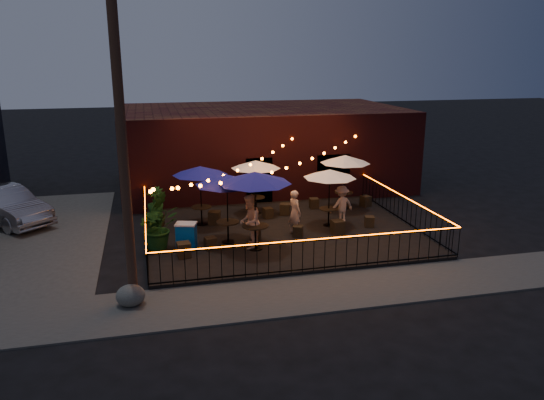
{
  "coord_description": "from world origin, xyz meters",
  "views": [
    {
      "loc": [
        -4.79,
        -16.53,
        6.65
      ],
      "look_at": [
        -0.33,
        2.17,
        1.32
      ],
      "focal_mm": 35.0,
      "sensor_mm": 36.0,
      "label": 1
    }
  ],
  "objects_px": {
    "cafe_table_1": "(200,171)",
    "cafe_table_3": "(256,165)",
    "utility_pole": "(123,160)",
    "cafe_table_2": "(255,179)",
    "boulder": "(131,296)",
    "cafe_table_4": "(330,174)",
    "cafe_table_0": "(227,181)",
    "cooler": "(186,236)",
    "cafe_table_5": "(345,160)"
  },
  "relations": [
    {
      "from": "cafe_table_1",
      "to": "cafe_table_3",
      "type": "bearing_deg",
      "value": 22.92
    },
    {
      "from": "utility_pole",
      "to": "cafe_table_2",
      "type": "xyz_separation_m",
      "value": [
        4.04,
        2.88,
        -1.36
      ]
    },
    {
      "from": "utility_pole",
      "to": "boulder",
      "type": "xyz_separation_m",
      "value": [
        -0.07,
        -0.27,
        -3.67
      ]
    },
    {
      "from": "utility_pole",
      "to": "boulder",
      "type": "distance_m",
      "value": 3.68
    },
    {
      "from": "utility_pole",
      "to": "cafe_table_3",
      "type": "distance_m",
      "value": 8.78
    },
    {
      "from": "cafe_table_2",
      "to": "cafe_table_4",
      "type": "xyz_separation_m",
      "value": [
        3.3,
        1.87,
        -0.44
      ]
    },
    {
      "from": "cafe_table_1",
      "to": "boulder",
      "type": "xyz_separation_m",
      "value": [
        -2.6,
        -6.31,
        -1.96
      ]
    },
    {
      "from": "cafe_table_0",
      "to": "cafe_table_3",
      "type": "bearing_deg",
      "value": 62.54
    },
    {
      "from": "cafe_table_4",
      "to": "cooler",
      "type": "distance_m",
      "value": 5.96
    },
    {
      "from": "cafe_table_0",
      "to": "cafe_table_5",
      "type": "relative_size",
      "value": 1.0
    },
    {
      "from": "cafe_table_1",
      "to": "cafe_table_5",
      "type": "bearing_deg",
      "value": 7.29
    },
    {
      "from": "cooler",
      "to": "cafe_table_4",
      "type": "bearing_deg",
      "value": 29.78
    },
    {
      "from": "cafe_table_3",
      "to": "cooler",
      "type": "height_order",
      "value": "cafe_table_3"
    },
    {
      "from": "cafe_table_1",
      "to": "cafe_table_0",
      "type": "bearing_deg",
      "value": -72.85
    },
    {
      "from": "cafe_table_0",
      "to": "cafe_table_2",
      "type": "height_order",
      "value": "cafe_table_2"
    },
    {
      "from": "cafe_table_2",
      "to": "cooler",
      "type": "xyz_separation_m",
      "value": [
        -2.3,
        0.57,
        -2.02
      ]
    },
    {
      "from": "utility_pole",
      "to": "cafe_table_0",
      "type": "bearing_deg",
      "value": 49.5
    },
    {
      "from": "cafe_table_0",
      "to": "cafe_table_2",
      "type": "xyz_separation_m",
      "value": [
        0.81,
        -0.9,
        0.23
      ]
    },
    {
      "from": "cafe_table_2",
      "to": "cafe_table_3",
      "type": "relative_size",
      "value": 1.26
    },
    {
      "from": "cafe_table_0",
      "to": "cafe_table_1",
      "type": "height_order",
      "value": "cafe_table_0"
    },
    {
      "from": "cafe_table_2",
      "to": "cafe_table_1",
      "type": "bearing_deg",
      "value": 115.53
    },
    {
      "from": "cafe_table_4",
      "to": "cooler",
      "type": "xyz_separation_m",
      "value": [
        -5.6,
        -1.29,
        -1.58
      ]
    },
    {
      "from": "utility_pole",
      "to": "boulder",
      "type": "relative_size",
      "value": 9.52
    },
    {
      "from": "utility_pole",
      "to": "cafe_table_4",
      "type": "relative_size",
      "value": 3.1
    },
    {
      "from": "cafe_table_1",
      "to": "cooler",
      "type": "distance_m",
      "value": 3.17
    },
    {
      "from": "cafe_table_2",
      "to": "cafe_table_3",
      "type": "bearing_deg",
      "value": 77.96
    },
    {
      "from": "cafe_table_0",
      "to": "cafe_table_5",
      "type": "height_order",
      "value": "cafe_table_0"
    },
    {
      "from": "utility_pole",
      "to": "cafe_table_2",
      "type": "bearing_deg",
      "value": 35.53
    },
    {
      "from": "cooler",
      "to": "cafe_table_5",
      "type": "bearing_deg",
      "value": 42.46
    },
    {
      "from": "utility_pole",
      "to": "cafe_table_5",
      "type": "relative_size",
      "value": 2.83
    },
    {
      "from": "cafe_table_4",
      "to": "cooler",
      "type": "height_order",
      "value": "cafe_table_4"
    },
    {
      "from": "cafe_table_0",
      "to": "cafe_table_1",
      "type": "xyz_separation_m",
      "value": [
        -0.7,
        2.25,
        -0.12
      ]
    },
    {
      "from": "utility_pole",
      "to": "cafe_table_2",
      "type": "distance_m",
      "value": 5.14
    },
    {
      "from": "cafe_table_3",
      "to": "cooler",
      "type": "bearing_deg",
      "value": -131.61
    },
    {
      "from": "cafe_table_0",
      "to": "boulder",
      "type": "bearing_deg",
      "value": -129.14
    },
    {
      "from": "cafe_table_1",
      "to": "boulder",
      "type": "distance_m",
      "value": 7.1
    },
    {
      "from": "cafe_table_0",
      "to": "cafe_table_2",
      "type": "bearing_deg",
      "value": -47.95
    },
    {
      "from": "boulder",
      "to": "cafe_table_2",
      "type": "bearing_deg",
      "value": 37.54
    },
    {
      "from": "cafe_table_2",
      "to": "cafe_table_3",
      "type": "height_order",
      "value": "cafe_table_2"
    },
    {
      "from": "cafe_table_5",
      "to": "cafe_table_1",
      "type": "bearing_deg",
      "value": -172.71
    },
    {
      "from": "cafe_table_2",
      "to": "cafe_table_4",
      "type": "relative_size",
      "value": 1.22
    },
    {
      "from": "cafe_table_2",
      "to": "boulder",
      "type": "distance_m",
      "value": 5.67
    },
    {
      "from": "cafe_table_1",
      "to": "cafe_table_4",
      "type": "xyz_separation_m",
      "value": [
        4.8,
        -1.29,
        -0.09
      ]
    },
    {
      "from": "cafe_table_0",
      "to": "cafe_table_4",
      "type": "xyz_separation_m",
      "value": [
        4.11,
        0.97,
        -0.21
      ]
    },
    {
      "from": "utility_pole",
      "to": "cafe_table_4",
      "type": "height_order",
      "value": "utility_pole"
    },
    {
      "from": "cafe_table_1",
      "to": "cafe_table_2",
      "type": "bearing_deg",
      "value": -64.47
    },
    {
      "from": "cafe_table_2",
      "to": "boulder",
      "type": "relative_size",
      "value": 3.76
    },
    {
      "from": "cafe_table_1",
      "to": "boulder",
      "type": "height_order",
      "value": "cafe_table_1"
    },
    {
      "from": "cafe_table_2",
      "to": "cafe_table_5",
      "type": "bearing_deg",
      "value": 39.92
    },
    {
      "from": "cafe_table_0",
      "to": "cooler",
      "type": "bearing_deg",
      "value": -167.71
    }
  ]
}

